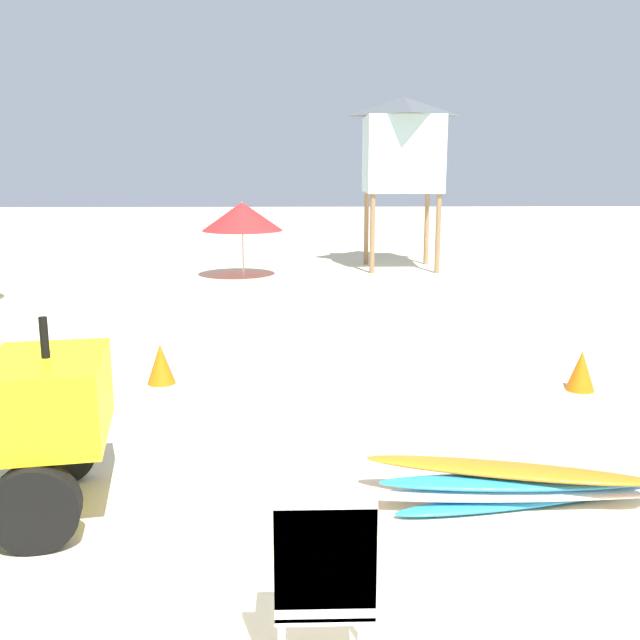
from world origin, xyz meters
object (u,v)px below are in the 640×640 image
surfboard_pile (518,486)px  beach_umbrella_mid (242,216)px  traffic_cone_near (161,364)px  traffic_cone_far (581,371)px  stacked_plastic_chairs (324,566)px  lifeguard_tower (403,145)px  cooler_box (119,625)px

surfboard_pile → beach_umbrella_mid: (-2.94, 11.37, 1.24)m
beach_umbrella_mid → surfboard_pile: bearing=-75.5°
traffic_cone_near → traffic_cone_far: 4.91m
stacked_plastic_chairs → traffic_cone_far: (3.12, 4.73, -0.42)m
stacked_plastic_chairs → traffic_cone_far: 5.69m
surfboard_pile → lifeguard_tower: (0.85, 12.79, 2.84)m
beach_umbrella_mid → traffic_cone_near: size_ratio=3.82×
surfboard_pile → stacked_plastic_chairs: bearing=-129.2°
stacked_plastic_chairs → lifeguard_tower: (2.39, 14.67, 2.36)m
stacked_plastic_chairs → traffic_cone_near: bearing=109.0°
stacked_plastic_chairs → traffic_cone_far: bearing=56.6°
lifeguard_tower → beach_umbrella_mid: lifeguard_tower is taller
surfboard_pile → beach_umbrella_mid: size_ratio=1.42×
surfboard_pile → traffic_cone_far: bearing=60.9°
beach_umbrella_mid → traffic_cone_far: size_ratio=3.93×
lifeguard_tower → cooler_box: bearing=-103.4°
surfboard_pile → traffic_cone_near: bearing=135.5°
lifeguard_tower → traffic_cone_near: bearing=-113.6°
traffic_cone_far → cooler_box: 6.18m
lifeguard_tower → beach_umbrella_mid: size_ratio=2.25×
stacked_plastic_chairs → surfboard_pile: stacked_plastic_chairs is taller
beach_umbrella_mid → traffic_cone_far: 9.72m
beach_umbrella_mid → cooler_box: size_ratio=4.07×
stacked_plastic_chairs → lifeguard_tower: size_ratio=0.27×
traffic_cone_far → traffic_cone_near: bearing=175.2°
surfboard_pile → traffic_cone_near: (-3.31, 3.26, 0.08)m
traffic_cone_near → traffic_cone_far: bearing=-4.8°
surfboard_pile → cooler_box: bearing=-147.0°
traffic_cone_far → cooler_box: bearing=-132.7°
stacked_plastic_chairs → cooler_box: size_ratio=2.47×
beach_umbrella_mid → lifeguard_tower: bearing=20.5°
stacked_plastic_chairs → surfboard_pile: bearing=50.8°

